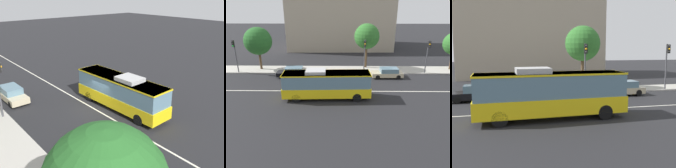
% 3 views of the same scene
% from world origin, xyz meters
% --- Properties ---
extents(ground_plane, '(160.00, 160.00, 0.00)m').
position_xyz_m(ground_plane, '(0.00, 0.00, 0.00)').
color(ground_plane, black).
extents(sidewalk_kerb, '(80.00, 3.80, 0.14)m').
position_xyz_m(sidewalk_kerb, '(0.00, 8.71, 0.07)').
color(sidewalk_kerb, '#B2ADA3').
rests_on(sidewalk_kerb, ground_plane).
extents(lane_centre_line, '(76.00, 0.16, 0.01)m').
position_xyz_m(lane_centre_line, '(0.00, 0.00, 0.01)').
color(lane_centre_line, silver).
rests_on(lane_centre_line, ground_plane).
extents(transit_bus, '(10.09, 2.89, 3.46)m').
position_xyz_m(transit_bus, '(-1.49, -1.99, 1.81)').
color(transit_bus, yellow).
rests_on(transit_bus, ground_plane).
extents(sedan_black, '(4.58, 2.01, 1.46)m').
position_xyz_m(sedan_black, '(-6.95, 5.40, 0.72)').
color(sedan_black, black).
rests_on(sedan_black, ground_plane).
extents(sedan_beige, '(4.54, 1.90, 1.46)m').
position_xyz_m(sedan_beige, '(7.04, 5.25, 0.72)').
color(sedan_beige, '#C6B793').
rests_on(sedan_beige, ground_plane).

